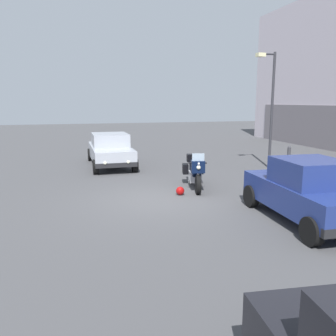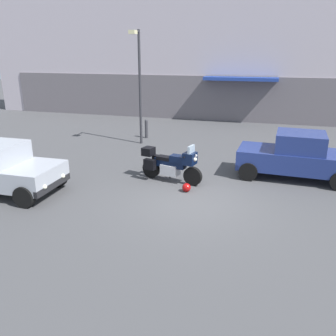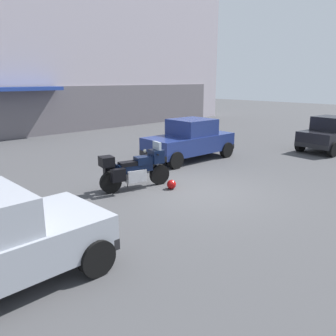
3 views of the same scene
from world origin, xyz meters
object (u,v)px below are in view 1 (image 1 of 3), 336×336
(helmet, at_px, (180,191))
(car_hatchback_near, at_px, (306,191))
(car_sedan_far, at_px, (110,150))
(streetlamp_curbside, at_px, (270,100))
(bollard_curbside, at_px, (289,155))
(motorcycle, at_px, (195,171))

(helmet, height_order, car_hatchback_near, car_hatchback_near)
(car_hatchback_near, height_order, car_sedan_far, car_hatchback_near)
(streetlamp_curbside, xyz_separation_m, bollard_curbside, (-0.13, 1.26, -2.62))
(motorcycle, height_order, car_hatchback_near, car_hatchback_near)
(car_sedan_far, bearing_deg, helmet, 14.71)
(motorcycle, xyz_separation_m, streetlamp_curbside, (-2.78, 4.55, 2.51))
(streetlamp_curbside, bearing_deg, bollard_curbside, 95.72)
(streetlamp_curbside, bearing_deg, motorcycle, -58.61)
(bollard_curbside, bearing_deg, car_hatchback_near, -31.56)
(helmet, xyz_separation_m, bollard_curbside, (-3.67, 6.61, 0.37))
(car_sedan_far, height_order, bollard_curbside, car_sedan_far)
(car_sedan_far, xyz_separation_m, bollard_curbside, (2.30, 8.21, -0.27))
(motorcycle, relative_size, car_sedan_far, 0.49)
(car_hatchback_near, bearing_deg, bollard_curbside, -28.46)
(helmet, distance_m, car_hatchback_near, 4.11)
(motorcycle, height_order, streetlamp_curbside, streetlamp_curbside)
(motorcycle, distance_m, bollard_curbside, 6.50)
(motorcycle, height_order, helmet, motorcycle)
(helmet, bearing_deg, car_hatchback_near, 34.62)
(car_hatchback_near, bearing_deg, streetlamp_curbside, -20.76)
(motorcycle, distance_m, streetlamp_curbside, 5.89)
(car_hatchback_near, distance_m, car_sedan_far, 10.09)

